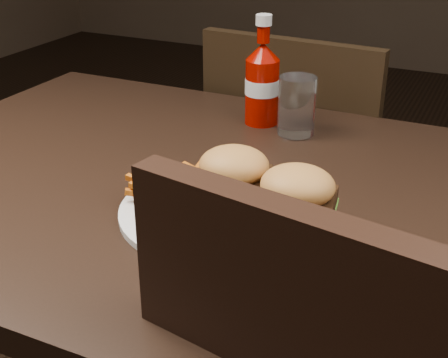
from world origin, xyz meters
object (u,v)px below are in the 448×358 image
at_px(tumbler, 297,106).
at_px(dining_table, 225,197).
at_px(chair_far, 312,197).
at_px(plate, 221,211).
at_px(ketchup_bottle, 262,93).

bearing_deg(tumbler, dining_table, -96.20).
xyz_separation_m(dining_table, chair_far, (-0.04, 0.61, -0.30)).
distance_m(chair_far, plate, 0.77).
height_order(dining_table, chair_far, dining_table).
height_order(dining_table, ketchup_bottle, ketchup_bottle).
distance_m(chair_far, tumbler, 0.53).
relative_size(dining_table, ketchup_bottle, 9.55).
bearing_deg(ketchup_bottle, plate, -76.50).
bearing_deg(ketchup_bottle, tumbler, -19.58).
bearing_deg(chair_far, tumbler, 104.21).
xyz_separation_m(dining_table, tumbler, (0.03, 0.25, 0.08)).
bearing_deg(plate, ketchup_bottle, 103.50).
bearing_deg(chair_far, dining_table, 97.68).
bearing_deg(ketchup_bottle, dining_table, -79.14).
bearing_deg(plate, chair_far, 95.97).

